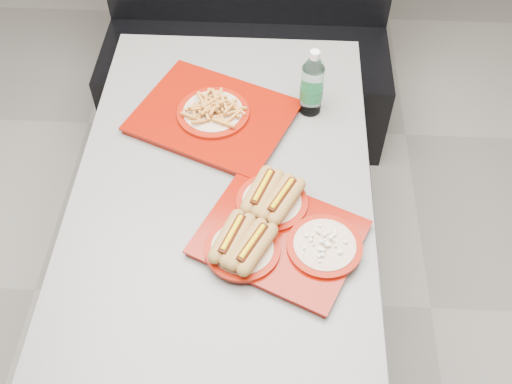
# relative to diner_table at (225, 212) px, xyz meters

# --- Properties ---
(ground) EXTENTS (6.00, 6.00, 0.00)m
(ground) POSITION_rel_diner_table_xyz_m (0.00, 0.00, -0.58)
(ground) COLOR gray
(ground) RESTS_ON ground
(diner_table) EXTENTS (0.92, 1.42, 0.75)m
(diner_table) POSITION_rel_diner_table_xyz_m (0.00, 0.00, 0.00)
(diner_table) COLOR black
(diner_table) RESTS_ON ground
(booth_bench) EXTENTS (1.30, 0.57, 1.35)m
(booth_bench) POSITION_rel_diner_table_xyz_m (0.00, 1.09, -0.18)
(booth_bench) COLOR black
(booth_bench) RESTS_ON ground
(tray_near) EXTENTS (0.53, 0.48, 0.09)m
(tray_near) POSITION_rel_diner_table_xyz_m (0.16, -0.20, 0.20)
(tray_near) COLOR #7E0E03
(tray_near) RESTS_ON diner_table
(tray_far) EXTENTS (0.60, 0.54, 0.10)m
(tray_far) POSITION_rel_diner_table_xyz_m (-0.05, 0.26, 0.19)
(tray_far) COLOR #7E0E03
(tray_far) RESTS_ON diner_table
(water_bottle) EXTENTS (0.08, 0.08, 0.24)m
(water_bottle) POSITION_rel_diner_table_xyz_m (0.27, 0.32, 0.27)
(water_bottle) COLOR silver
(water_bottle) RESTS_ON diner_table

